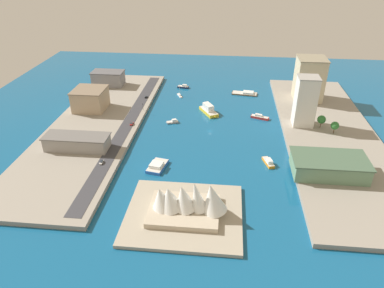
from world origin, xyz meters
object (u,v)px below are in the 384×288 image
Objects in this scene: barge_flat_brown at (246,93)px; traffic_light_waterfront at (143,106)px; carpark_squat_concrete at (77,142)px; opera_landmark at (186,201)px; warehouse_low_gray at (108,78)px; terminal_long_green at (329,166)px; ferry_yellow_fast at (209,110)px; tugboat_red at (260,117)px; patrol_launch_navy at (183,87)px; office_block_beige at (309,79)px; water_taxi_orange at (268,162)px; apartment_midrise_tan at (90,99)px; sailboat_small_white at (180,95)px; yacht_sleek_gray at (173,122)px; suv_black at (146,97)px; hotel_broad_white at (305,101)px; catamaran_blue at (157,166)px; van_white at (101,162)px; pickup_red at (132,124)px.

traffic_light_waterfront is (90.37, 55.48, 6.24)m from barge_flat_brown.
opera_landmark is (-84.40, 60.28, 2.04)m from carpark_squat_concrete.
barge_flat_brown is at bearing 178.35° from warehouse_low_gray.
terminal_long_green is 1.10× the size of opera_landmark.
ferry_yellow_fast reaches higher than tugboat_red.
patrol_launch_navy is (29.90, -59.78, -1.64)m from ferry_yellow_fast.
office_block_beige reaches higher than barge_flat_brown.
water_taxi_orange is 164.29m from apartment_midrise_tan.
sailboat_small_white reaches higher than yacht_sleek_gray.
ferry_yellow_fast is 1.85× the size of patrol_launch_navy.
terminal_long_green is (-81.00, 90.89, 5.69)m from ferry_yellow_fast.
barge_flat_brown is 0.61× the size of opera_landmark.
patrol_launch_navy is 48.81m from suv_black.
yacht_sleek_gray is 0.27× the size of hotel_broad_white.
hotel_broad_white is (-104.67, -70.51, 21.28)m from catamaran_blue.
apartment_midrise_tan is at bearing -66.53° from van_white.
opera_landmark reaches higher than catamaran_blue.
ferry_yellow_fast is 66.86m from patrol_launch_navy.
hotel_broad_white is at bearing 142.75° from patrol_launch_navy.
catamaran_blue reaches higher than tugboat_red.
terminal_long_green reaches higher than van_white.
barge_flat_brown is at bearing -124.73° from van_white.
carpark_squat_concrete is 76.19m from traffic_light_waterfront.
office_block_beige is (-13.10, -55.93, -0.51)m from hotel_broad_white.
tugboat_red reaches higher than yacht_sleek_gray.
suv_black reaches higher than barge_flat_brown.
traffic_light_waterfront reaches higher than ferry_yellow_fast.
hotel_broad_white reaches higher than office_block_beige.
carpark_squat_concrete is at bearing -0.96° from water_taxi_orange.
tugboat_red is at bearing -130.69° from catamaran_blue.
warehouse_low_gray is 77.19m from traffic_light_waterfront.
tugboat_red is at bearing -110.25° from opera_landmark.
catamaran_blue is at bearing 0.28° from terminal_long_green.
office_block_beige is at bearing -132.97° from catamaran_blue.
sailboat_small_white is 33.58m from suv_black.
catamaran_blue is at bearing 119.30° from pickup_red.
ferry_yellow_fast is 118.25m from warehouse_low_gray.
opera_landmark reaches higher than ferry_yellow_fast.
office_block_beige reaches higher than yacht_sleek_gray.
opera_landmark is (-24.64, 45.51, 8.54)m from catamaran_blue.
barge_flat_brown is at bearing -84.78° from water_taxi_orange.
barge_flat_brown is 125.55m from pickup_red.
yacht_sleek_gray is at bearing 48.92° from barge_flat_brown.
van_white reaches higher than suv_black.
suv_black reaches higher than yacht_sleek_gray.
sailboat_small_white is 121.81m from office_block_beige.
catamaran_blue is 3.10× the size of traffic_light_waterfront.
barge_flat_brown is 1.98× the size of patrol_launch_navy.
carpark_squat_concrete is 7.03× the size of traffic_light_waterfront.
yacht_sleek_gray is at bearing -90.04° from catamaran_blue.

